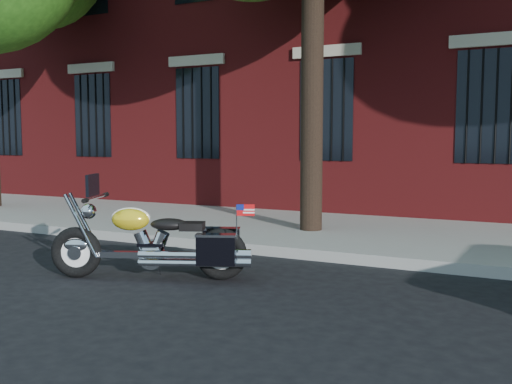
% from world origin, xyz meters
% --- Properties ---
extents(ground, '(120.00, 120.00, 0.00)m').
position_xyz_m(ground, '(0.00, 0.00, 0.00)').
color(ground, black).
rests_on(ground, ground).
extents(curb, '(40.00, 0.16, 0.15)m').
position_xyz_m(curb, '(0.00, 1.38, 0.07)').
color(curb, gray).
rests_on(curb, ground).
extents(sidewalk, '(40.00, 3.60, 0.15)m').
position_xyz_m(sidewalk, '(0.00, 3.26, 0.07)').
color(sidewalk, gray).
rests_on(sidewalk, ground).
extents(motorcycle, '(2.37, 1.24, 1.22)m').
position_xyz_m(motorcycle, '(-0.13, -0.45, 0.41)').
color(motorcycle, black).
rests_on(motorcycle, ground).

